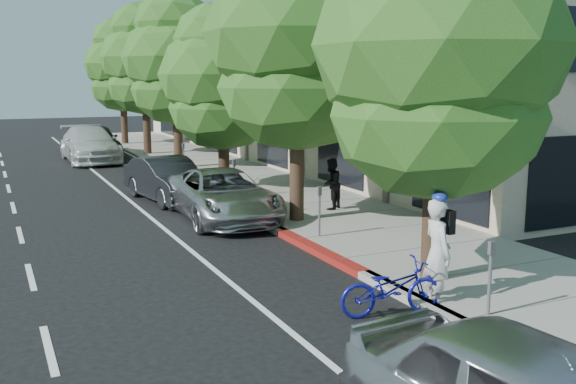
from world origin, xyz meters
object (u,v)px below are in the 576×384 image
street_tree_3 (176,60)px  pedestrian (331,184)px  street_tree_0 (439,53)px  silver_suv (223,195)px  street_tree_5 (122,66)px  street_tree_4 (144,60)px  cyclist (437,254)px  street_tree_1 (297,38)px  street_tree_2 (222,78)px  dark_sedan (168,179)px  dark_suv_far (95,140)px  white_pickup (90,144)px  bicycle (391,288)px

street_tree_3 → pedestrian: 11.91m
street_tree_0 → silver_suv: 8.56m
street_tree_5 → street_tree_4: bearing=-90.0°
cyclist → street_tree_3: bearing=9.8°
street_tree_1 → street_tree_2: 6.09m
dark_sedan → pedestrian: bearing=-54.0°
dark_sedan → dark_suv_far: bearing=83.5°
street_tree_4 → silver_suv: size_ratio=1.53×
street_tree_3 → dark_sedan: (-2.35, -7.00, -4.10)m
silver_suv → street_tree_0: bearing=-75.2°
street_tree_0 → cyclist: (-0.65, -1.00, -3.52)m
white_pickup → dark_sedan: bearing=-86.9°
street_tree_5 → street_tree_0: bearing=-90.0°
dark_suv_far → pedestrian: 18.34m
bicycle → cyclist: bearing=-80.1°
street_tree_2 → street_tree_4: street_tree_4 is taller
street_tree_4 → street_tree_5: size_ratio=1.04×
street_tree_4 → pedestrian: street_tree_4 is taller
street_tree_1 → street_tree_4: street_tree_1 is taller
street_tree_4 → white_pickup: street_tree_4 is taller
street_tree_0 → street_tree_5: bearing=90.0°
cyclist → dark_sedan: bearing=19.8°
white_pickup → dark_suv_far: 1.81m
silver_suv → bicycle: bearing=-87.3°
street_tree_3 → white_pickup: 7.10m
street_tree_3 → white_pickup: bearing=121.8°
street_tree_5 → pedestrian: size_ratio=4.99×
street_tree_3 → bicycle: bearing=-94.8°
street_tree_3 → pedestrian: size_ratio=5.04×
street_tree_2 → dark_sedan: 4.21m
street_tree_3 → street_tree_4: size_ratio=0.98×
silver_suv → street_tree_2: bearing=72.2°
street_tree_0 → dark_sedan: size_ratio=1.67×
cyclist → dark_suv_far: size_ratio=0.39×
street_tree_1 → cyclist: street_tree_1 is taller
street_tree_4 → silver_suv: (-1.66, -16.50, -4.28)m
street_tree_2 → white_pickup: street_tree_2 is taller
street_tree_0 → street_tree_4: bearing=90.0°
street_tree_4 → bicycle: street_tree_4 is taller
street_tree_0 → street_tree_2: size_ratio=1.10×
street_tree_1 → street_tree_3: size_ratio=1.06×
silver_suv → dark_sedan: size_ratio=1.18×
street_tree_0 → dark_suv_far: bearing=95.9°
street_tree_5 → bicycle: size_ratio=4.15×
street_tree_4 → street_tree_0: bearing=-90.0°
silver_suv → dark_sedan: 3.57m
street_tree_3 → bicycle: size_ratio=4.19×
white_pickup → dark_suv_far: dark_suv_far is taller
cyclist → dark_suv_far: 25.80m
street_tree_0 → street_tree_5: 30.00m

